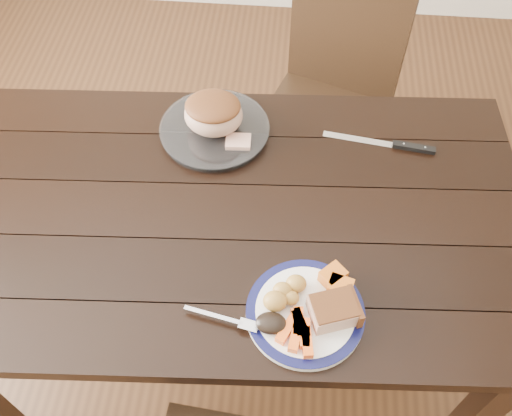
# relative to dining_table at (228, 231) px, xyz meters

# --- Properties ---
(ground) EXTENTS (4.00, 4.00, 0.00)m
(ground) POSITION_rel_dining_table_xyz_m (-0.00, 0.00, -0.66)
(ground) COLOR #472B16
(ground) RESTS_ON ground
(dining_table) EXTENTS (1.65, 0.99, 0.75)m
(dining_table) POSITION_rel_dining_table_xyz_m (0.00, 0.00, 0.00)
(dining_table) COLOR black
(dining_table) RESTS_ON ground
(chair_far) EXTENTS (0.54, 0.54, 0.93)m
(chair_far) POSITION_rel_dining_table_xyz_m (0.29, 0.73, -0.13)
(chair_far) COLOR black
(chair_far) RESTS_ON ground
(dinner_plate) EXTENTS (0.28, 0.28, 0.02)m
(dinner_plate) POSITION_rel_dining_table_xyz_m (0.22, -0.28, 0.10)
(dinner_plate) COLOR white
(dinner_plate) RESTS_ON dining_table
(plate_rim) EXTENTS (0.28, 0.28, 0.02)m
(plate_rim) POSITION_rel_dining_table_xyz_m (0.22, -0.28, 0.11)
(plate_rim) COLOR #0B0D39
(plate_rim) RESTS_ON dinner_plate
(serving_platter) EXTENTS (0.31, 0.31, 0.02)m
(serving_platter) POSITION_rel_dining_table_xyz_m (-0.07, 0.28, 0.10)
(serving_platter) COLOR white
(serving_platter) RESTS_ON dining_table
(pork_slice) EXTENTS (0.12, 0.11, 0.05)m
(pork_slice) POSITION_rel_dining_table_xyz_m (0.28, -0.28, 0.14)
(pork_slice) COLOR tan
(pork_slice) RESTS_ON dinner_plate
(roasted_potatoes) EXTENTS (0.10, 0.10, 0.05)m
(roasted_potatoes) POSITION_rel_dining_table_xyz_m (0.17, -0.25, 0.13)
(roasted_potatoes) COLOR gold
(roasted_potatoes) RESTS_ON dinner_plate
(carrot_batons) EXTENTS (0.09, 0.12, 0.02)m
(carrot_batons) POSITION_rel_dining_table_xyz_m (0.20, -0.33, 0.12)
(carrot_batons) COLOR #FF5E15
(carrot_batons) RESTS_ON dinner_plate
(pumpkin_wedges) EXTENTS (0.09, 0.09, 0.04)m
(pumpkin_wedges) POSITION_rel_dining_table_xyz_m (0.29, -0.21, 0.13)
(pumpkin_wedges) COLOR orange
(pumpkin_wedges) RESTS_ON dinner_plate
(dark_mushroom) EXTENTS (0.07, 0.05, 0.03)m
(dark_mushroom) POSITION_rel_dining_table_xyz_m (0.14, -0.32, 0.13)
(dark_mushroom) COLOR black
(dark_mushroom) RESTS_ON dinner_plate
(fork) EXTENTS (0.18, 0.05, 0.00)m
(fork) POSITION_rel_dining_table_xyz_m (0.04, -0.32, 0.11)
(fork) COLOR silver
(fork) RESTS_ON dinner_plate
(roast_joint) EXTENTS (0.17, 0.14, 0.11)m
(roast_joint) POSITION_rel_dining_table_xyz_m (-0.07, 0.28, 0.16)
(roast_joint) COLOR tan
(roast_joint) RESTS_ON serving_platter
(cut_slice) EXTENTS (0.07, 0.06, 0.02)m
(cut_slice) POSITION_rel_dining_table_xyz_m (0.01, 0.22, 0.12)
(cut_slice) COLOR tan
(cut_slice) RESTS_ON serving_platter
(carving_knife) EXTENTS (0.32, 0.07, 0.01)m
(carving_knife) POSITION_rel_dining_table_xyz_m (0.47, 0.27, 0.10)
(carving_knife) COLOR silver
(carving_knife) RESTS_ON dining_table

